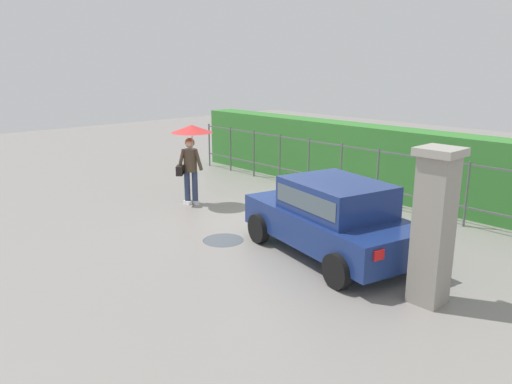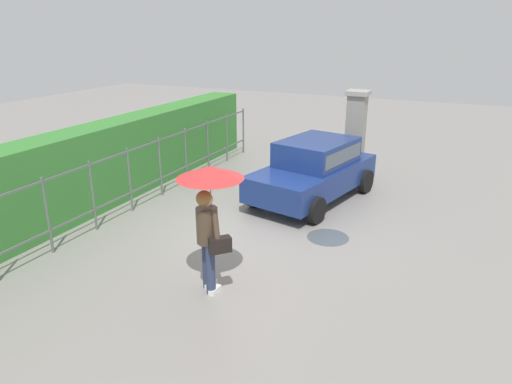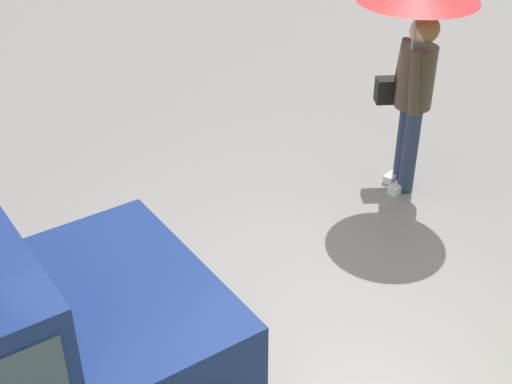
% 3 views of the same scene
% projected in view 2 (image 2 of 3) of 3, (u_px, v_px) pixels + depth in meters
% --- Properties ---
extents(ground_plane, '(40.00, 40.00, 0.00)m').
position_uv_depth(ground_plane, '(257.00, 228.00, 9.97)').
color(ground_plane, gray).
extents(car, '(3.97, 2.48, 1.48)m').
position_uv_depth(car, '(314.00, 168.00, 11.39)').
color(car, navy).
rests_on(car, ground).
extents(pedestrian, '(1.05, 1.05, 2.07)m').
position_uv_depth(pedestrian, '(209.00, 199.00, 7.16)').
color(pedestrian, '#2D3856').
rests_on(pedestrian, ground).
extents(gate_pillar, '(0.60, 0.60, 2.42)m').
position_uv_depth(gate_pillar, '(355.00, 133.00, 12.99)').
color(gate_pillar, gray).
rests_on(gate_pillar, ground).
extents(fence_section, '(11.72, 0.05, 1.50)m').
position_uv_depth(fence_section, '(129.00, 177.00, 10.61)').
color(fence_section, '#59605B').
rests_on(fence_section, ground).
extents(hedge_row, '(12.67, 0.90, 1.90)m').
position_uv_depth(hedge_row, '(96.00, 167.00, 10.94)').
color(hedge_row, '#387F33').
rests_on(hedge_row, ground).
extents(puddle_near, '(0.86, 0.86, 0.00)m').
position_uv_depth(puddle_near, '(328.00, 237.00, 9.51)').
color(puddle_near, '#4C545B').
rests_on(puddle_near, ground).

